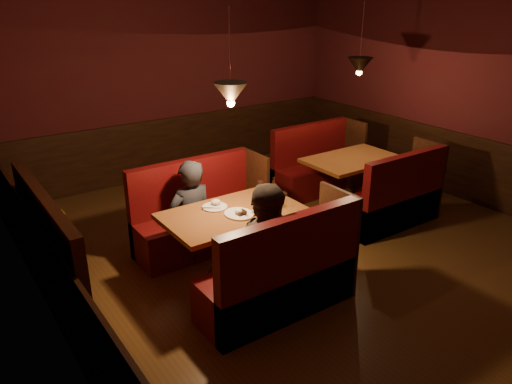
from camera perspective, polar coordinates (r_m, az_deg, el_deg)
room at (r=5.71m, az=4.39°, el=2.21°), size 6.02×7.02×2.92m
main_table at (r=5.40m, az=-2.50°, el=-3.98°), size 1.48×0.90×1.04m
main_bench_far at (r=6.18m, az=-6.51°, el=-3.27°), size 1.63×0.58×1.11m
main_bench_near at (r=4.94m, az=3.06°, el=-10.14°), size 1.63×0.58×1.11m
second_table at (r=7.35m, az=10.88°, el=2.39°), size 1.34×0.86×0.76m
second_bench_far at (r=7.98m, az=6.85°, el=2.53°), size 1.49×0.56×1.06m
second_bench_near at (r=6.95m, az=15.59°, el=-1.16°), size 1.49×0.56×1.06m
diner_a at (r=5.77m, az=-7.57°, el=-0.51°), size 0.59×0.40×1.57m
diner_b at (r=4.82m, az=1.78°, el=-4.49°), size 0.90×0.76×1.65m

